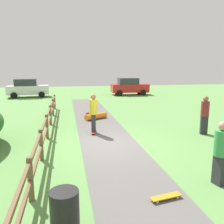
{
  "coord_description": "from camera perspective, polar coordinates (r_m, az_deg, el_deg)",
  "views": [
    {
      "loc": [
        -1.69,
        -9.34,
        3.18
      ],
      "look_at": [
        0.47,
        1.8,
        1.0
      ],
      "focal_mm": 37.9,
      "sensor_mm": 36.0,
      "label": 1
    }
  ],
  "objects": [
    {
      "name": "asphalt_path",
      "position": [
        10.01,
        -0.69,
        -7.6
      ],
      "size": [
        2.4,
        28.0,
        0.02
      ],
      "primitive_type": "cube",
      "color": "#605E5B",
      "rests_on": "ground_plane"
    },
    {
      "name": "bystander_maroon",
      "position": [
        11.99,
        21.47,
        -0.25
      ],
      "size": [
        0.47,
        0.47,
        1.84
      ],
      "color": "#2D2D33",
      "rests_on": "ground_plane"
    },
    {
      "name": "bystander_green",
      "position": [
        7.03,
        24.78,
        -8.39
      ],
      "size": [
        0.44,
        0.44,
        1.77
      ],
      "color": "#2D2D33",
      "rests_on": "ground_plane"
    },
    {
      "name": "skater_fallen",
      "position": [
        14.55,
        -4.04,
        -0.97
      ],
      "size": [
        1.47,
        1.42,
        0.36
      ],
      "color": "orange",
      "rests_on": "asphalt_path"
    },
    {
      "name": "skateboard_loose",
      "position": [
        6.21,
        12.87,
        -19.29
      ],
      "size": [
        0.82,
        0.33,
        0.08
      ],
      "color": "#BF8C19",
      "rests_on": "asphalt_path"
    },
    {
      "name": "trash_bin",
      "position": [
        4.96,
        -11.33,
        -22.78
      ],
      "size": [
        0.56,
        0.56,
        0.9
      ],
      "primitive_type": "cylinder",
      "color": "black",
      "rests_on": "ground_plane"
    },
    {
      "name": "parked_car_white",
      "position": [
        26.62,
        -19.73,
        5.45
      ],
      "size": [
        4.35,
        2.33,
        1.92
      ],
      "color": "silver",
      "rests_on": "ground_plane"
    },
    {
      "name": "wooden_fence",
      "position": [
        9.71,
        -16.02,
        -4.55
      ],
      "size": [
        0.12,
        18.12,
        1.1
      ],
      "color": "brown",
      "rests_on": "ground_plane"
    },
    {
      "name": "ground_plane",
      "position": [
        10.01,
        -0.69,
        -7.65
      ],
      "size": [
        60.0,
        60.0,
        0.0
      ],
      "primitive_type": "plane",
      "color": "#60934C"
    },
    {
      "name": "parked_car_red",
      "position": [
        27.26,
        4.19,
        6.17
      ],
      "size": [
        4.23,
        2.06,
        1.92
      ],
      "color": "red",
      "rests_on": "ground_plane"
    },
    {
      "name": "skater_riding",
      "position": [
        11.26,
        -4.5,
        0.13
      ],
      "size": [
        0.44,
        0.82,
        1.9
      ],
      "color": "#B23326",
      "rests_on": "asphalt_path"
    }
  ]
}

